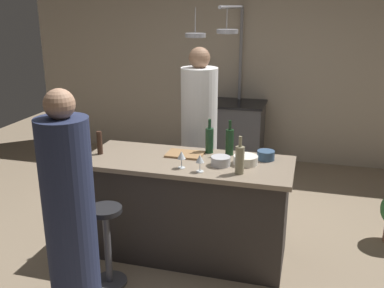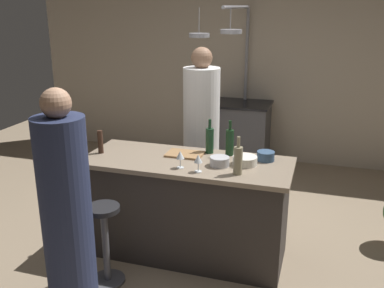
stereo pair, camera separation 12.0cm
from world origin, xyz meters
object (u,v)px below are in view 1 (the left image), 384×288
pepper_mill (100,143)px  wine_glass_near_left_guest (200,159)px  mixing_bowl_ceramic (246,160)px  mixing_bowl_steel (221,161)px  bar_stool_left (107,242)px  wine_bottle_red (230,142)px  wine_bottle_green (209,140)px  wine_bottle_white (240,159)px  cutting_board (185,154)px  mixing_bowl_blue (266,155)px  guest_left (70,217)px  chef (199,139)px  wine_glass_by_chef (182,156)px  stove_range (235,133)px

pepper_mill → wine_glass_near_left_guest: (0.97, -0.19, 0.00)m
mixing_bowl_ceramic → mixing_bowl_steel: mixing_bowl_steel is taller
bar_stool_left → wine_glass_near_left_guest: bearing=30.4°
pepper_mill → mixing_bowl_ceramic: pepper_mill is taller
mixing_bowl_ceramic → wine_bottle_red: bearing=131.2°
wine_bottle_green → wine_bottle_white: wine_bottle_green is taller
bar_stool_left → wine_bottle_green: wine_bottle_green is taller
cutting_board → mixing_bowl_blue: (0.70, 0.07, 0.03)m
bar_stool_left → mixing_bowl_steel: mixing_bowl_steel is taller
guest_left → mixing_bowl_ceramic: guest_left is taller
wine_glass_near_left_guest → pepper_mill: bearing=169.1°
bar_stool_left → mixing_bowl_ceramic: 1.31m
chef → bar_stool_left: (-0.37, -1.47, -0.45)m
pepper_mill → wine_glass_near_left_guest: size_ratio=1.44×
mixing_bowl_ceramic → wine_glass_by_chef: bearing=-154.6°
stove_range → wine_bottle_white: (0.48, -2.64, 0.57)m
guest_left → bar_stool_left: bearing=79.4°
wine_glass_near_left_guest → mixing_bowl_blue: 0.64m
stove_range → wine_glass_by_chef: size_ratio=6.10×
wine_glass_by_chef → mixing_bowl_blue: bearing=31.2°
wine_bottle_green → wine_glass_by_chef: size_ratio=2.14×
wine_bottle_green → wine_bottle_white: (0.35, -0.43, -0.00)m
cutting_board → wine_bottle_white: wine_bottle_white is taller
pepper_mill → wine_bottle_red: wine_bottle_red is taller
wine_bottle_white → wine_glass_by_chef: size_ratio=2.10×
mixing_bowl_blue → pepper_mill: bearing=-170.5°
bar_stool_left → wine_bottle_white: size_ratio=2.22×
bar_stool_left → wine_glass_near_left_guest: 0.99m
wine_bottle_white → wine_glass_by_chef: 0.47m
bar_stool_left → pepper_mill: size_ratio=3.24×
wine_glass_near_left_guest → mixing_bowl_blue: (0.48, 0.43, -0.07)m
pepper_mill → mixing_bowl_steel: pepper_mill is taller
mixing_bowl_blue → wine_bottle_red: bearing=171.8°
wine_bottle_green → mixing_bowl_ceramic: size_ratio=1.52×
wine_glass_by_chef → mixing_bowl_blue: (0.64, 0.39, -0.07)m
wine_bottle_green → mixing_bowl_blue: 0.52m
wine_bottle_green → wine_glass_by_chef: wine_bottle_green is taller
guest_left → wine_glass_near_left_guest: size_ratio=11.47×
wine_glass_near_left_guest → wine_bottle_white: bearing=8.9°
pepper_mill → wine_bottle_red: (1.12, 0.29, 0.02)m
stove_range → wine_bottle_green: 2.28m
stove_range → mixing_bowl_ceramic: size_ratio=4.35×
cutting_board → mixing_bowl_blue: size_ratio=2.13×
chef → pepper_mill: (-0.68, -0.90, 0.18)m
pepper_mill → wine_glass_by_chef: size_ratio=1.44×
guest_left → mixing_bowl_blue: 1.70m
chef → stove_range: bearing=85.8°
wine_bottle_white → mixing_bowl_blue: (0.17, 0.38, -0.08)m
stove_range → mixing_bowl_steel: size_ratio=5.48×
wine_glass_near_left_guest → mixing_bowl_blue: wine_glass_near_left_guest is taller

